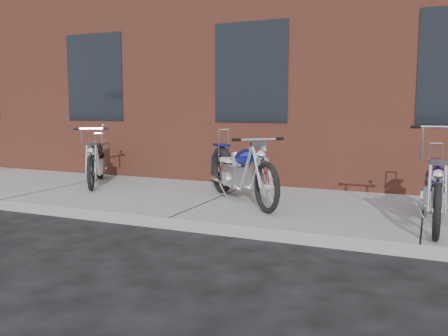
% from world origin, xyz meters
% --- Properties ---
extents(ground, '(120.00, 120.00, 0.00)m').
position_xyz_m(ground, '(0.00, 0.00, 0.00)').
color(ground, black).
rests_on(ground, ground).
extents(sidewalk, '(22.00, 3.00, 0.15)m').
position_xyz_m(sidewalk, '(0.00, 1.50, 0.07)').
color(sidewalk, gray).
rests_on(sidewalk, ground).
extents(building_brick, '(22.00, 10.00, 8.00)m').
position_xyz_m(building_brick, '(0.00, 8.00, 4.00)').
color(building_brick, brown).
rests_on(building_brick, ground).
extents(chopper_purple, '(0.53, 2.17, 1.22)m').
position_xyz_m(chopper_purple, '(3.13, 1.03, 0.54)').
color(chopper_purple, black).
rests_on(chopper_purple, sidewalk).
extents(chopper_blue, '(1.79, 1.82, 1.06)m').
position_xyz_m(chopper_blue, '(0.42, 1.44, 0.59)').
color(chopper_blue, black).
rests_on(chopper_blue, sidewalk).
extents(chopper_third, '(1.21, 1.84, 1.07)m').
position_xyz_m(chopper_third, '(-2.66, 1.91, 0.53)').
color(chopper_third, black).
rests_on(chopper_third, sidewalk).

